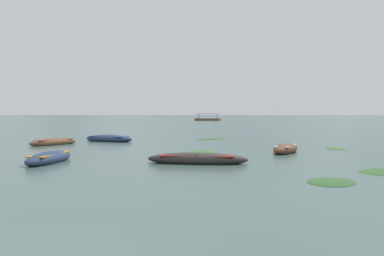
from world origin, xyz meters
TOP-DOWN VIEW (x-y plane):
  - ground_plane at (0.00, 1500.00)m, footprint 6000.00×6000.00m
  - mountain_2 at (-780.29, 2348.58)m, footprint 880.39×880.39m
  - mountain_3 at (338.91, 2175.77)m, footprint 1810.79×1810.79m
  - mountain_4 at (1054.16, 2313.74)m, footprint 1391.95×1391.95m
  - rowboat_0 at (-4.96, 24.80)m, footprint 4.54×3.10m
  - rowboat_1 at (-4.38, 11.76)m, footprint 1.39×3.68m
  - rowboat_2 at (-7.97, 21.32)m, footprint 2.92×3.69m
  - rowboat_3 at (7.03, 16.40)m, footprint 2.40×3.40m
  - rowboat_4 at (2.17, 11.65)m, footprint 4.51×1.67m
  - ferry_2 at (4.28, 123.55)m, footprint 8.90×4.72m
  - weed_patch_0 at (10.61, 18.74)m, footprint 1.55×2.11m
  - weed_patch_2 at (2.15, 16.12)m, footprint 2.97×3.12m
  - weed_patch_3 at (6.43, 7.10)m, footprint 2.23×2.30m
  - weed_patch_5 at (3.15, 27.45)m, footprint 3.36×3.30m

SIDE VIEW (x-z plane):
  - ground_plane at x=0.00m, z-range 0.00..0.00m
  - weed_patch_0 at x=10.61m, z-range -0.07..0.07m
  - weed_patch_2 at x=2.15m, z-range -0.07..0.07m
  - weed_patch_3 at x=6.43m, z-range -0.07..0.07m
  - weed_patch_5 at x=3.15m, z-range -0.07..0.07m
  - rowboat_4 at x=2.17m, z-range -0.11..0.47m
  - rowboat_2 at x=-7.97m, z-range -0.11..0.48m
  - rowboat_1 at x=-4.38m, z-range -0.11..0.49m
  - rowboat_3 at x=7.03m, z-range -0.12..0.51m
  - rowboat_0 at x=-4.96m, z-range -0.12..0.53m
  - ferry_2 at x=4.28m, z-range -0.82..1.71m
  - mountain_2 at x=-780.29m, z-range 0.00..310.63m
  - mountain_4 at x=1054.16m, z-range 0.00..421.84m
  - mountain_3 at x=338.91m, z-range 0.00..426.01m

